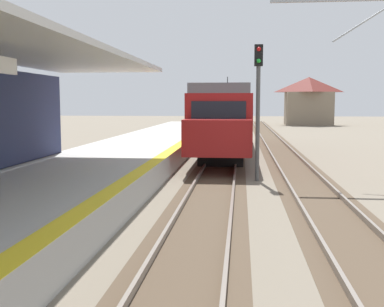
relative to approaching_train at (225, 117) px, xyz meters
name	(u,v)px	position (x,y,z in m)	size (l,w,h in m)	color
station_platform	(55,192)	(-4.40, -15.77, -1.73)	(5.00, 80.00, 0.91)	#A8A8A3
track_pair_nearest_platform	(214,185)	(0.00, -11.77, -2.13)	(2.34, 120.00, 0.16)	#4C3D2D
track_pair_middle	(309,186)	(3.40, -11.77, -2.13)	(2.34, 120.00, 0.16)	#4C3D2D
approaching_train	(225,117)	(0.00, 0.00, 0.00)	(2.93, 19.60, 4.76)	maroon
rail_signal_post	(258,98)	(1.59, -10.42, 1.02)	(0.32, 0.34, 5.20)	#4C4C4C
distant_trackside_house	(309,100)	(9.89, 36.76, 1.16)	(6.60, 5.28, 6.40)	#7F705B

